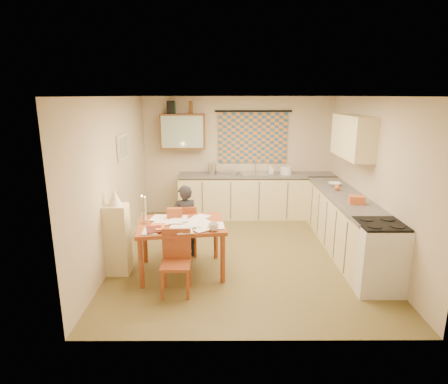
{
  "coord_description": "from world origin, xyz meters",
  "views": [
    {
      "loc": [
        -0.34,
        -5.68,
        2.51
      ],
      "look_at": [
        -0.31,
        0.2,
        0.99
      ],
      "focal_mm": 30.0,
      "sensor_mm": 36.0,
      "label": 1
    }
  ],
  "objects_px": {
    "dining_table": "(182,248)",
    "chair_far": "(184,239)",
    "counter_right": "(344,222)",
    "counter_back": "(258,196)",
    "stove": "(377,256)",
    "person": "(185,221)",
    "shelf_stand": "(118,239)"
  },
  "relations": [
    {
      "from": "counter_right",
      "to": "shelf_stand",
      "type": "xyz_separation_m",
      "value": [
        -3.54,
        -0.91,
        0.06
      ]
    },
    {
      "from": "person",
      "to": "counter_back",
      "type": "bearing_deg",
      "value": -141.24
    },
    {
      "from": "counter_back",
      "to": "counter_right",
      "type": "xyz_separation_m",
      "value": [
        1.29,
        -1.71,
        -0.0
      ]
    },
    {
      "from": "counter_right",
      "to": "person",
      "type": "xyz_separation_m",
      "value": [
        -2.63,
        -0.34,
        0.14
      ]
    },
    {
      "from": "counter_back",
      "to": "chair_far",
      "type": "height_order",
      "value": "counter_back"
    },
    {
      "from": "stove",
      "to": "chair_far",
      "type": "relative_size",
      "value": 1.09
    },
    {
      "from": "counter_right",
      "to": "dining_table",
      "type": "distance_m",
      "value": 2.78
    },
    {
      "from": "counter_back",
      "to": "stove",
      "type": "height_order",
      "value": "stove"
    },
    {
      "from": "counter_back",
      "to": "person",
      "type": "xyz_separation_m",
      "value": [
        -1.34,
        -2.05,
        0.14
      ]
    },
    {
      "from": "shelf_stand",
      "to": "counter_right",
      "type": "bearing_deg",
      "value": 14.39
    },
    {
      "from": "counter_right",
      "to": "person",
      "type": "distance_m",
      "value": 2.66
    },
    {
      "from": "counter_back",
      "to": "stove",
      "type": "bearing_deg",
      "value": -67.37
    },
    {
      "from": "counter_back",
      "to": "person",
      "type": "bearing_deg",
      "value": -123.14
    },
    {
      "from": "dining_table",
      "to": "shelf_stand",
      "type": "xyz_separation_m",
      "value": [
        -0.91,
        -0.02,
        0.14
      ]
    },
    {
      "from": "counter_back",
      "to": "stove",
      "type": "relative_size",
      "value": 3.55
    },
    {
      "from": "chair_far",
      "to": "person",
      "type": "relative_size",
      "value": 0.72
    },
    {
      "from": "counter_right",
      "to": "chair_far",
      "type": "bearing_deg",
      "value": -173.93
    },
    {
      "from": "counter_right",
      "to": "shelf_stand",
      "type": "bearing_deg",
      "value": -165.61
    },
    {
      "from": "stove",
      "to": "shelf_stand",
      "type": "distance_m",
      "value": 3.57
    },
    {
      "from": "dining_table",
      "to": "person",
      "type": "distance_m",
      "value": 0.59
    },
    {
      "from": "dining_table",
      "to": "chair_far",
      "type": "relative_size",
      "value": 1.56
    },
    {
      "from": "shelf_stand",
      "to": "chair_far",
      "type": "bearing_deg",
      "value": 35.21
    },
    {
      "from": "dining_table",
      "to": "counter_back",
      "type": "bearing_deg",
      "value": 55.0
    },
    {
      "from": "stove",
      "to": "person",
      "type": "relative_size",
      "value": 0.79
    },
    {
      "from": "chair_far",
      "to": "dining_table",
      "type": "bearing_deg",
      "value": 83.45
    },
    {
      "from": "counter_back",
      "to": "dining_table",
      "type": "xyz_separation_m",
      "value": [
        -1.34,
        -2.6,
        -0.07
      ]
    },
    {
      "from": "counter_back",
      "to": "counter_right",
      "type": "distance_m",
      "value": 2.14
    },
    {
      "from": "chair_far",
      "to": "counter_right",
      "type": "bearing_deg",
      "value": 177.39
    },
    {
      "from": "counter_back",
      "to": "counter_right",
      "type": "height_order",
      "value": "same"
    },
    {
      "from": "dining_table",
      "to": "chair_far",
      "type": "bearing_deg",
      "value": 84.38
    },
    {
      "from": "person",
      "to": "shelf_stand",
      "type": "relative_size",
      "value": 1.14
    },
    {
      "from": "counter_right",
      "to": "dining_table",
      "type": "relative_size",
      "value": 2.22
    }
  ]
}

